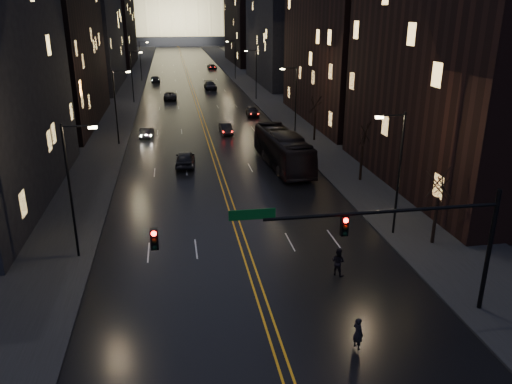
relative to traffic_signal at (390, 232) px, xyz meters
name	(u,v)px	position (x,y,z in m)	size (l,w,h in m)	color
ground	(272,331)	(-5.91, 0.00, -5.10)	(900.00, 900.00, 0.00)	black
road	(185,67)	(-5.91, 130.00, -5.09)	(20.00, 320.00, 0.02)	black
sidewalk_left	(136,68)	(-19.91, 130.00, -5.02)	(8.00, 320.00, 0.16)	black
sidewalk_right	(232,66)	(8.09, 130.00, -5.02)	(8.00, 320.00, 0.16)	black
center_line	(185,67)	(-5.91, 130.00, -5.08)	(0.62, 320.00, 0.01)	orange
building_left_mid	(43,22)	(-26.91, 54.00, 8.90)	(12.00, 30.00, 28.00)	black
building_left_far	(88,39)	(-26.91, 92.00, 4.90)	(12.00, 34.00, 20.00)	black
building_left_dist	(111,23)	(-26.91, 140.00, 6.90)	(12.00, 40.00, 24.00)	black
building_right_near	(466,52)	(15.09, 20.00, 6.90)	(12.00, 26.00, 24.00)	black
building_right_mid	(284,23)	(15.09, 92.00, 7.90)	(12.00, 34.00, 26.00)	black
building_right_dist	(250,26)	(15.09, 140.00, 5.90)	(12.00, 40.00, 22.00)	black
capitol	(175,8)	(-5.91, 250.00, 12.05)	(90.00, 50.00, 58.50)	black
traffic_signal	(390,232)	(0.00, 0.00, 0.00)	(17.29, 0.45, 7.00)	black
streetlamp_right_near	(397,168)	(4.91, 10.00, -0.02)	(2.13, 0.25, 9.00)	black
streetlamp_left_near	(72,185)	(-16.72, 10.00, -0.02)	(2.13, 0.25, 9.00)	black
streetlamp_right_mid	(294,98)	(4.91, 40.00, -0.02)	(2.13, 0.25, 9.00)	black
streetlamp_left_mid	(117,103)	(-16.72, 40.00, -0.02)	(2.13, 0.25, 9.00)	black
streetlamp_right_far	(255,72)	(4.91, 70.00, -0.02)	(2.13, 0.25, 9.00)	black
streetlamp_left_far	(133,74)	(-16.72, 70.00, -0.02)	(2.13, 0.25, 9.00)	black
streetlamp_right_dist	(234,57)	(4.91, 100.00, -0.02)	(2.13, 0.25, 9.00)	black
streetlamp_left_dist	(141,59)	(-16.72, 100.00, -0.02)	(2.13, 0.25, 9.00)	black
tree_right_near	(440,183)	(7.09, 8.00, -0.58)	(2.40, 2.40, 6.65)	black
tree_right_mid	(363,135)	(7.09, 22.00, -0.58)	(2.40, 2.40, 6.65)	black
tree_right_far	(316,105)	(7.09, 38.00, -0.58)	(2.40, 2.40, 6.65)	black
bus	(283,149)	(0.85, 28.10, -3.27)	(3.08, 13.16, 3.67)	black
oncoming_car_a	(185,159)	(-9.25, 29.77, -4.28)	(1.94, 4.83, 1.65)	black
oncoming_car_b	(147,132)	(-13.73, 43.57, -4.44)	(1.40, 4.01, 1.32)	black
oncoming_car_c	(170,96)	(-10.52, 72.95, -4.40)	(2.34, 5.08, 1.41)	black
oncoming_car_d	(155,79)	(-13.75, 98.06, -4.39)	(1.99, 4.89, 1.42)	black
receding_car_a	(226,129)	(-3.41, 43.77, -4.42)	(1.44, 4.12, 1.36)	black
receding_car_b	(252,111)	(1.95, 54.98, -4.35)	(1.77, 4.40, 1.50)	black
receding_car_c	(210,86)	(-2.18, 84.26, -4.30)	(2.26, 5.56, 1.61)	black
receding_car_d	(212,67)	(1.49, 123.40, -4.44)	(2.22, 4.81, 1.34)	black
pedestrian_a	(358,333)	(-2.11, -2.00, -4.26)	(0.61, 0.40, 1.68)	black
pedestrian_b	(338,262)	(-0.79, 5.00, -4.21)	(0.87, 0.48, 1.79)	black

